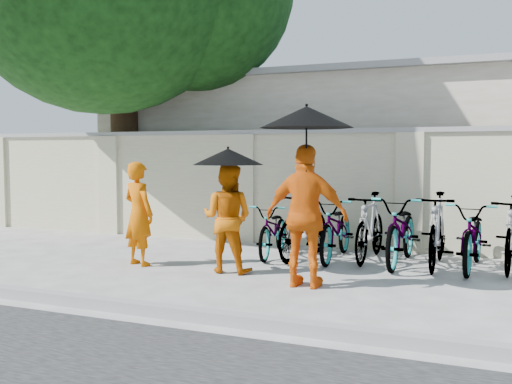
% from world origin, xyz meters
% --- Properties ---
extents(ground, '(80.00, 80.00, 0.00)m').
position_xyz_m(ground, '(0.00, 0.00, 0.00)').
color(ground, '#BBBAB8').
extents(kerb, '(40.00, 0.16, 0.12)m').
position_xyz_m(kerb, '(0.00, -1.70, 0.06)').
color(kerb, gray).
rests_on(kerb, ground).
extents(compound_wall, '(20.00, 0.30, 2.00)m').
position_xyz_m(compound_wall, '(1.00, 3.20, 1.00)').
color(compound_wall, beige).
rests_on(compound_wall, ground).
extents(building_behind, '(14.00, 6.00, 3.20)m').
position_xyz_m(building_behind, '(2.00, 7.00, 1.60)').
color(building_behind, beige).
rests_on(building_behind, ground).
extents(monk_left, '(0.65, 0.52, 1.53)m').
position_xyz_m(monk_left, '(-1.57, 0.48, 0.77)').
color(monk_left, '#C65501').
rests_on(monk_left, ground).
extents(monk_center, '(0.75, 0.60, 1.52)m').
position_xyz_m(monk_center, '(-0.14, 0.53, 0.76)').
color(monk_center, '#C05805').
rests_on(monk_center, ground).
extents(parasol_center, '(0.97, 0.97, 0.86)m').
position_xyz_m(parasol_center, '(-0.09, 0.45, 1.61)').
color(parasol_center, black).
rests_on(parasol_center, ground).
extents(monk_right, '(1.04, 0.44, 1.77)m').
position_xyz_m(monk_right, '(1.14, 0.08, 0.89)').
color(monk_right, '#D6580A').
rests_on(monk_right, ground).
extents(parasol_right, '(1.13, 1.13, 1.22)m').
position_xyz_m(parasol_right, '(1.16, -0.00, 2.09)').
color(parasol_right, black).
rests_on(parasol_right, ground).
extents(bike_0, '(0.75, 1.68, 0.85)m').
position_xyz_m(bike_0, '(0.04, 1.89, 0.43)').
color(bike_0, '#8E8DA5').
rests_on(bike_0, ground).
extents(bike_1, '(0.72, 1.82, 1.06)m').
position_xyz_m(bike_1, '(0.54, 1.90, 0.53)').
color(bike_1, '#8E8DA5').
rests_on(bike_1, ground).
extents(bike_2, '(0.70, 1.88, 0.98)m').
position_xyz_m(bike_2, '(1.04, 2.00, 0.49)').
color(bike_2, '#8E8DA5').
rests_on(bike_2, ground).
extents(bike_3, '(0.56, 1.77, 1.05)m').
position_xyz_m(bike_3, '(1.54, 2.10, 0.53)').
color(bike_3, '#8E8DA5').
rests_on(bike_3, ground).
extents(bike_4, '(0.76, 2.00, 1.04)m').
position_xyz_m(bike_4, '(2.04, 1.96, 0.52)').
color(bike_4, '#8E8DA5').
rests_on(bike_4, ground).
extents(bike_5, '(0.54, 1.83, 1.09)m').
position_xyz_m(bike_5, '(2.54, 1.93, 0.55)').
color(bike_5, '#8E8DA5').
rests_on(bike_5, ground).
extents(bike_6, '(0.79, 1.92, 0.98)m').
position_xyz_m(bike_6, '(3.04, 1.98, 0.49)').
color(bike_6, '#8E8DA5').
rests_on(bike_6, ground).
extents(bike_7, '(0.70, 1.81, 1.06)m').
position_xyz_m(bike_7, '(3.54, 2.10, 0.53)').
color(bike_7, '#8E8DA5').
rests_on(bike_7, ground).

